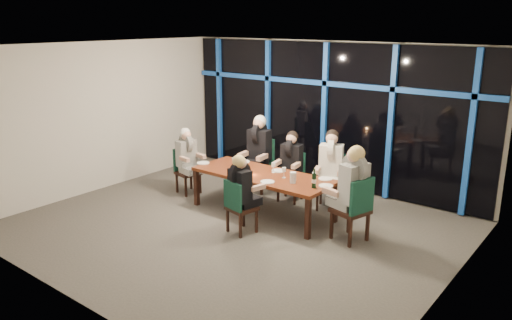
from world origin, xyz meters
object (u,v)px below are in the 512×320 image
object	(u,v)px
diner_end_left	(187,151)
diner_near_mid	(241,182)
dining_table	(263,177)
chair_end_right	(355,206)
diner_end_right	(352,179)
diner_far_mid	(291,156)
chair_far_mid	(292,174)
chair_far_right	(331,178)
water_pitcher	(293,178)
chair_near_mid	(238,204)
chair_far_left	(261,162)
diner_far_left	(258,143)
diner_far_right	(331,158)
chair_end_left	(186,168)
wine_bottle	(314,181)

from	to	relation	value
diner_end_left	diner_near_mid	xyz separation A→B (m)	(2.10, -0.84, -0.00)
dining_table	diner_near_mid	size ratio (longest dim) A/B	2.93
chair_end_right	diner_end_right	bearing A→B (deg)	-90.00
diner_far_mid	diner_end_left	size ratio (longest dim) A/B	1.03
chair_far_mid	chair_far_right	xyz separation A→B (m)	(0.80, 0.09, 0.04)
chair_end_right	diner_near_mid	distance (m)	1.84
chair_far_mid	water_pitcher	bearing A→B (deg)	-65.91
chair_end_right	diner_end_left	bearing A→B (deg)	-75.30
chair_near_mid	chair_far_left	bearing A→B (deg)	-50.31
chair_far_mid	diner_far_left	size ratio (longest dim) A/B	0.90
chair_end_right	diner_far_right	size ratio (longest dim) A/B	1.08
chair_far_mid	chair_end_right	world-z (taller)	chair_end_right
chair_near_mid	diner_end_right	bearing A→B (deg)	-138.41
diner_far_right	diner_end_right	xyz separation A→B (m)	(0.95, -1.00, 0.05)
diner_far_right	chair_end_left	bearing A→B (deg)	178.30
chair_end_left	dining_table	bearing A→B (deg)	-76.64
water_pitcher	dining_table	bearing A→B (deg)	-169.47
wine_bottle	diner_end_left	bearing A→B (deg)	179.04
diner_end_left	diner_far_right	bearing A→B (deg)	-57.40
chair_far_left	chair_near_mid	bearing A→B (deg)	-69.05
chair_end_left	wine_bottle	size ratio (longest dim) A/B	2.80
chair_far_right	dining_table	bearing A→B (deg)	-149.34
chair_end_left	chair_near_mid	world-z (taller)	same
chair_far_right	diner_far_left	bearing A→B (deg)	161.96
chair_far_right	diner_far_right	xyz separation A→B (m)	(0.03, -0.08, 0.40)
chair_far_left	chair_near_mid	distance (m)	2.26
diner_far_left	diner_near_mid	xyz separation A→B (m)	(1.07, -1.82, -0.15)
diner_far_mid	diner_near_mid	world-z (taller)	diner_far_mid
dining_table	chair_end_left	bearing A→B (deg)	-178.96
chair_far_right	chair_end_left	distance (m)	2.94
diner_far_mid	diner_end_right	size ratio (longest dim) A/B	0.88
chair_near_mid	diner_far_mid	size ratio (longest dim) A/B	1.00
chair_far_right	diner_near_mid	size ratio (longest dim) A/B	1.15
chair_end_left	diner_far_right	distance (m)	2.98
chair_far_right	diner_end_left	xyz separation A→B (m)	(-2.67, -1.08, 0.30)
chair_end_right	chair_near_mid	xyz separation A→B (m)	(-1.65, -0.88, -0.09)
chair_far_mid	diner_end_right	size ratio (longest dim) A/B	0.90
chair_far_left	chair_far_right	bearing A→B (deg)	-7.21
dining_table	diner_end_right	distance (m)	1.82
dining_table	chair_end_right	distance (m)	1.88
chair_far_left	diner_end_left	size ratio (longest dim) A/B	1.20
chair_near_mid	diner_end_right	world-z (taller)	diner_end_right
diner_far_left	chair_far_left	bearing A→B (deg)	90.00
chair_end_right	water_pitcher	size ratio (longest dim) A/B	5.66
dining_table	water_pitcher	world-z (taller)	water_pitcher
diner_far_right	diner_near_mid	size ratio (longest dim) A/B	1.12
diner_near_mid	water_pitcher	world-z (taller)	diner_near_mid
wine_bottle	chair_near_mid	bearing A→B (deg)	-136.28
diner_far_mid	water_pitcher	world-z (taller)	diner_far_mid
chair_end_left	diner_far_left	size ratio (longest dim) A/B	0.88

